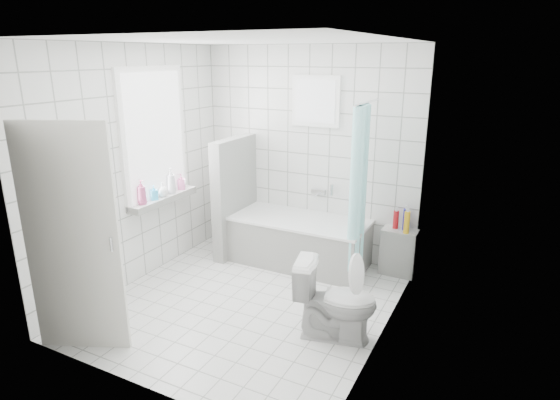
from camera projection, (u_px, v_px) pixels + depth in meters
The scene contains 19 objects.
ground at pixel (248, 302), 4.90m from camera, with size 3.00×3.00×0.00m, color white.
ceiling at pixel (242, 40), 4.13m from camera, with size 3.00×3.00×0.00m, color white.
wall_back at pixel (308, 154), 5.79m from camera, with size 2.80×0.02×2.60m, color white.
wall_front at pixel (133, 232), 3.24m from camera, with size 2.80×0.02×2.60m, color white.
wall_left at pixel (136, 167), 5.12m from camera, with size 0.02×3.00×2.60m, color white.
wall_right at pixel (389, 202), 3.91m from camera, with size 0.02×3.00×2.60m, color white.
window_left at pixel (156, 136), 5.27m from camera, with size 0.01×0.90×1.40m, color white.
window_back at pixel (315, 101), 5.51m from camera, with size 0.50×0.01×0.50m, color white.
window_sill at pixel (164, 199), 5.47m from camera, with size 0.18×1.02×0.08m, color white.
door at pixel (72, 241), 3.87m from camera, with size 0.04×0.80×2.00m, color silver.
bathtub at pixel (300, 241), 5.74m from camera, with size 1.65×0.77×0.58m.
partition_wall at pixel (235, 197), 5.95m from camera, with size 0.15×0.85×1.50m, color white.
tiled_ledge at pixel (399, 252), 5.46m from camera, with size 0.40×0.24×0.55m, color white.
toilet at pixel (336, 300), 4.19m from camera, with size 0.41×0.73×0.74m, color silver.
curtain_rod at pixel (367, 102), 4.88m from camera, with size 0.02×0.02×0.80m, color silver.
shower_curtain at pixel (359, 188), 5.04m from camera, with size 0.14×0.48×1.78m, color #4BDEDB, non-canonical shape.
tub_faucet at pixel (319, 191), 5.81m from camera, with size 0.18×0.06×0.06m, color silver.
sill_bottles at pixel (162, 186), 5.40m from camera, with size 0.17×0.80×0.31m.
ledge_bottles at pixel (403, 221), 5.32m from camera, with size 0.21×0.16×0.26m.
Camera 1 is at (2.28, -3.73, 2.48)m, focal length 30.00 mm.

